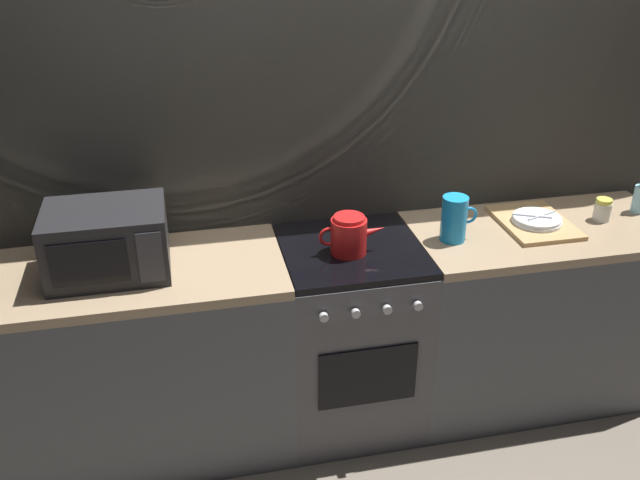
{
  "coord_description": "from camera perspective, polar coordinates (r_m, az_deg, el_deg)",
  "views": [
    {
      "loc": [
        -0.68,
        -2.5,
        2.27
      ],
      "look_at": [
        -0.14,
        0.0,
        0.95
      ],
      "focal_mm": 38.86,
      "sensor_mm": 36.0,
      "label": 1
    }
  ],
  "objects": [
    {
      "name": "kettle",
      "position": [
        2.85,
        2.4,
        0.43
      ],
      "size": [
        0.28,
        0.15,
        0.17
      ],
      "color": "red",
      "rests_on": "stove_unit"
    },
    {
      "name": "counter_left",
      "position": [
        3.1,
        -14.12,
        -9.64
      ],
      "size": [
        1.2,
        0.6,
        0.9
      ],
      "color": "#515459",
      "rests_on": "ground_plane"
    },
    {
      "name": "spice_jar",
      "position": [
        3.4,
        22.24,
        2.32
      ],
      "size": [
        0.08,
        0.08,
        0.1
      ],
      "color": "silver",
      "rests_on": "counter_right"
    },
    {
      "name": "stove_unit",
      "position": [
        3.16,
        2.46,
        -7.85
      ],
      "size": [
        0.6,
        0.63,
        0.9
      ],
      "color": "#4C4C51",
      "rests_on": "ground_plane"
    },
    {
      "name": "pitcher",
      "position": [
        3.0,
        11.0,
        1.74
      ],
      "size": [
        0.16,
        0.11,
        0.2
      ],
      "color": "#198CD8",
      "rests_on": "counter_right"
    },
    {
      "name": "ground_plane",
      "position": [
        3.44,
        2.31,
        -13.97
      ],
      "size": [
        8.0,
        8.0,
        0.0
      ],
      "primitive_type": "plane",
      "color": "#6B6054"
    },
    {
      "name": "microwave",
      "position": [
        2.81,
        -17.14,
        -0.1
      ],
      "size": [
        0.46,
        0.35,
        0.27
      ],
      "color": "black",
      "rests_on": "counter_left"
    },
    {
      "name": "dish_pile",
      "position": [
        3.26,
        17.29,
        1.48
      ],
      "size": [
        0.3,
        0.4,
        0.06
      ],
      "color": "tan",
      "rests_on": "counter_right"
    },
    {
      "name": "back_wall",
      "position": [
        3.09,
        1.23,
        7.06
      ],
      "size": [
        3.6,
        0.05,
        2.4
      ],
      "color": "#B2AD9E",
      "rests_on": "ground_plane"
    },
    {
      "name": "counter_right",
      "position": [
        3.47,
        17.07,
        -5.68
      ],
      "size": [
        1.2,
        0.6,
        0.9
      ],
      "color": "#515459",
      "rests_on": "ground_plane"
    }
  ]
}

